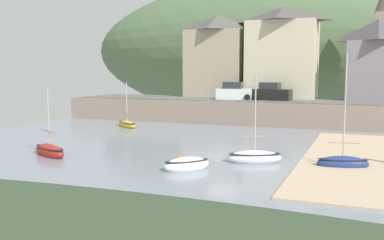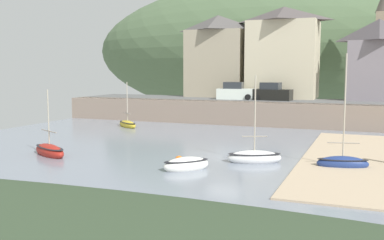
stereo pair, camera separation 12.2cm
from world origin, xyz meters
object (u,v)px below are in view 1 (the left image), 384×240
object	(u,v)px
waterfront_building_left	(217,55)
waterfront_building_centre	(282,52)
sailboat_nearest_shore	(187,165)
dinghy_open_wooden	(127,124)
rowboat_small_beached	(50,151)
motorboat_with_cabin	(255,157)
sailboat_far_left	(343,162)
parked_car_by_wall	(272,93)
mooring_buoy	(179,160)
waterfront_building_right	(377,59)
parked_car_near_slipway	(234,92)

from	to	relation	value
waterfront_building_left	waterfront_building_centre	world-z (taller)	waterfront_building_centre
sailboat_nearest_shore	dinghy_open_wooden	bearing A→B (deg)	82.83
rowboat_small_beached	sailboat_nearest_shore	distance (m)	10.26
waterfront_building_centre	motorboat_with_cabin	size ratio (longest dim) A/B	1.89
sailboat_far_left	parked_car_by_wall	xyz separation A→B (m)	(-8.64, 21.68, 2.86)
rowboat_small_beached	sailboat_far_left	world-z (taller)	sailboat_far_left
dinghy_open_wooden	mooring_buoy	bearing A→B (deg)	-11.94
waterfront_building_right	sailboat_far_left	distance (m)	27.07
sailboat_far_left	mooring_buoy	size ratio (longest dim) A/B	13.41
waterfront_building_left	rowboat_small_beached	xyz separation A→B (m)	(-2.15, -29.38, -7.17)
waterfront_building_right	dinghy_open_wooden	distance (m)	28.09
sailboat_far_left	waterfront_building_left	bearing A→B (deg)	109.73
sailboat_far_left	mooring_buoy	xyz separation A→B (m)	(-9.61, -2.03, -0.18)
parked_car_near_slipway	sailboat_nearest_shore	bearing A→B (deg)	-85.93
waterfront_building_left	parked_car_by_wall	size ratio (longest dim) A/B	2.36
waterfront_building_left	waterfront_building_centre	size ratio (longest dim) A/B	0.94
sailboat_far_left	parked_car_by_wall	world-z (taller)	sailboat_far_left
waterfront_building_left	mooring_buoy	bearing A→B (deg)	-76.34
waterfront_building_centre	motorboat_with_cabin	distance (m)	27.65
waterfront_building_left	waterfront_building_centre	bearing A→B (deg)	0.00
parked_car_by_wall	mooring_buoy	distance (m)	23.93
waterfront_building_left	sailboat_nearest_shore	bearing A→B (deg)	-74.91
parked_car_near_slipway	mooring_buoy	distance (m)	24.13
waterfront_building_left	mooring_buoy	distance (m)	29.95
motorboat_with_cabin	waterfront_building_centre	bearing A→B (deg)	73.76
sailboat_nearest_shore	parked_car_by_wall	size ratio (longest dim) A/B	0.65
mooring_buoy	rowboat_small_beached	bearing A→B (deg)	-172.60
parked_car_near_slipway	mooring_buoy	bearing A→B (deg)	-88.09
waterfront_building_right	rowboat_small_beached	xyz separation A→B (m)	(-20.62, -29.38, -6.59)
waterfront_building_right	parked_car_near_slipway	world-z (taller)	waterfront_building_right
sailboat_far_left	dinghy_open_wooden	xyz separation A→B (m)	(-21.28, 11.93, -0.06)
waterfront_building_centre	parked_car_by_wall	size ratio (longest dim) A/B	2.51
waterfront_building_left	waterfront_building_centre	distance (m)	8.11
parked_car_near_slipway	rowboat_small_beached	bearing A→B (deg)	-108.92
rowboat_small_beached	sailboat_nearest_shore	world-z (taller)	rowboat_small_beached
waterfront_building_right	mooring_buoy	world-z (taller)	waterfront_building_right
waterfront_building_centre	sailboat_far_left	xyz separation A→B (m)	(8.37, -26.18, -7.45)
waterfront_building_right	sailboat_nearest_shore	size ratio (longest dim) A/B	3.18
motorboat_with_cabin	sailboat_far_left	world-z (taller)	sailboat_far_left
sailboat_far_left	parked_car_near_slipway	distance (m)	25.39
waterfront_building_left	waterfront_building_right	xyz separation A→B (m)	(18.47, -0.00, -0.58)
waterfront_building_right	motorboat_with_cabin	size ratio (longest dim) A/B	1.57
motorboat_with_cabin	parked_car_by_wall	world-z (taller)	motorboat_with_cabin
parked_car_by_wall	dinghy_open_wooden	bearing A→B (deg)	-136.76
waterfront_building_left	rowboat_small_beached	size ratio (longest dim) A/B	2.14
waterfront_building_centre	parked_car_by_wall	distance (m)	6.43
motorboat_with_cabin	sailboat_nearest_shore	size ratio (longest dim) A/B	2.03
motorboat_with_cabin	mooring_buoy	xyz separation A→B (m)	(-4.37, -1.77, -0.16)
waterfront_building_centre	waterfront_building_left	bearing A→B (deg)	180.00
parked_car_by_wall	mooring_buoy	size ratio (longest dim) A/B	8.25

